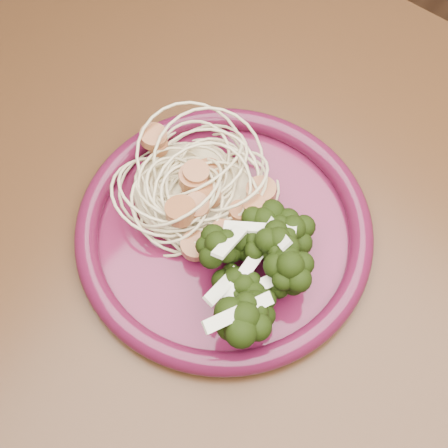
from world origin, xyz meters
The scene contains 6 objects.
dining_table centered at (0.00, 0.00, 0.65)m, with size 1.20×0.80×0.75m.
dinner_plate centered at (0.07, 0.05, 0.76)m, with size 0.32×0.32×0.02m.
spaghetti_pile centered at (0.03, 0.06, 0.77)m, with size 0.12×0.11×0.03m, color beige.
scallop_cluster centered at (0.03, 0.06, 0.80)m, with size 0.12×0.12×0.04m, color #A76439, non-canonical shape.
broccoli_pile centered at (0.12, 0.03, 0.78)m, with size 0.08×0.14×0.05m, color black.
onion_garnish centered at (0.12, 0.03, 0.81)m, with size 0.06×0.09×0.05m, color white, non-canonical shape.
Camera 1 is at (0.23, -0.15, 1.24)m, focal length 50.00 mm.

